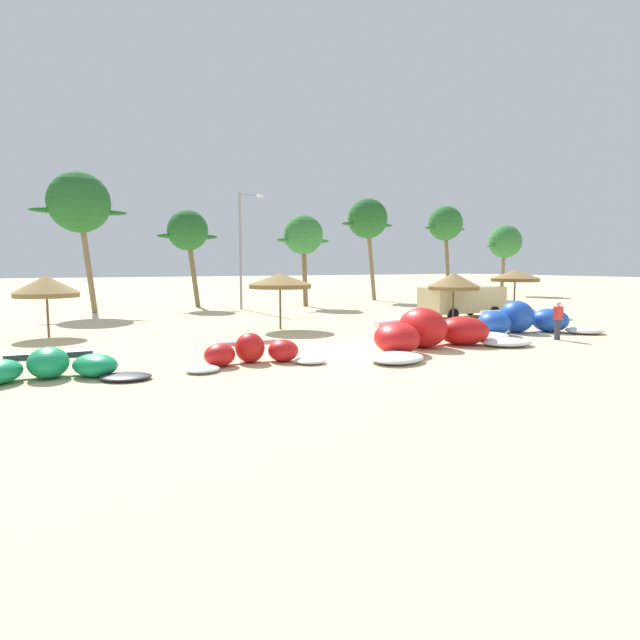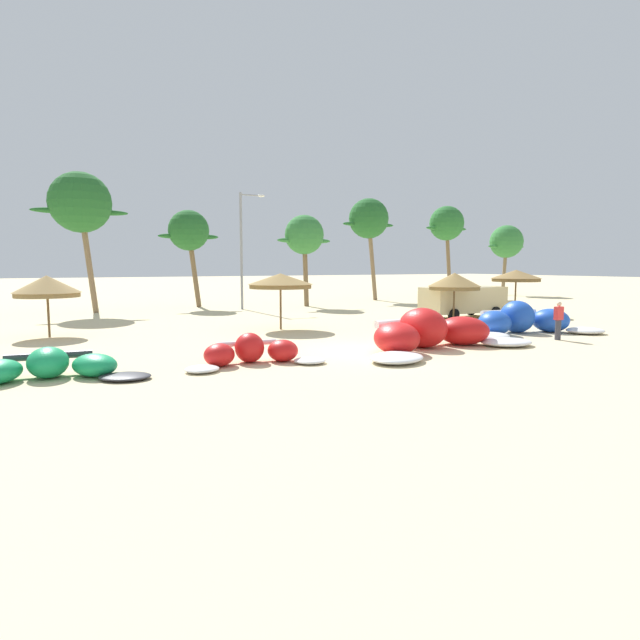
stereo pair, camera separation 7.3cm
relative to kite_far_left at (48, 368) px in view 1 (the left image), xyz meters
The scene contains 18 objects.
ground_plane 10.23m from the kite_far_left, ahead, with size 260.00×260.00×0.00m, color beige.
kite_far_left is the anchor object (origin of this frame).
kite_left 5.81m from the kite_far_left, ahead, with size 4.71×2.28×0.97m.
kite_left_of_center 12.83m from the kite_far_left, ahead, with size 8.30×4.38×1.52m.
kite_center 19.48m from the kite_far_left, ahead, with size 7.30×3.76×1.49m.
beach_umbrella_near_van 9.92m from the kite_far_left, 89.40° to the left, with size 2.80×2.80×2.70m.
beach_umbrella_middle 12.81m from the kite_far_left, 36.24° to the left, with size 3.18×3.18×2.75m.
beach_umbrella_near_palms 21.42m from the kite_far_left, 17.59° to the left, with size 2.94×2.94×2.72m.
beach_umbrella_outermost 27.03m from the kite_far_left, 15.41° to the left, with size 3.04×3.04×2.86m.
parked_van 23.40m from the kite_far_left, 19.26° to the left, with size 5.23×2.27×1.84m.
person_near_kites 19.16m from the kite_far_left, ahead, with size 0.36×0.24×1.62m.
palm_left 22.70m from the kite_far_left, 83.98° to the left, with size 5.84×3.89×9.12m.
palm_left_of_gap 25.55m from the kite_far_left, 67.42° to the left, with size 4.47×2.98×7.20m.
palm_center_left 27.04m from the kite_far_left, 48.62° to the left, with size 4.45×2.97×6.93m.
palm_center_right 35.39m from the kite_far_left, 42.47° to the left, with size 5.27×3.52×9.01m.
palm_right_of_gap 42.74m from the kite_far_left, 34.34° to the left, with size 4.99×3.33×8.86m.
palm_right 49.66m from the kite_far_left, 29.05° to the left, with size 5.14×3.42×7.33m.
lamppost_west_center 23.69m from the kite_far_left, 57.24° to the left, with size 1.91×0.24×8.22m.
Camera 1 is at (-10.20, -15.96, 3.13)m, focal length 29.30 mm.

